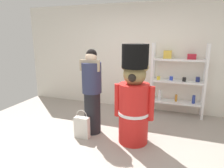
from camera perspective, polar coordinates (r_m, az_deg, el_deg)
ground_plane at (r=3.37m, az=-0.17°, el=-18.78°), size 6.40×6.40×0.00m
back_wall at (r=5.01m, az=8.27°, el=7.61°), size 6.40×0.12×2.60m
merchandise_shelf at (r=4.76m, az=18.38°, el=1.40°), size 1.19×0.35×1.67m
teddy_bear_guard at (r=3.35m, az=6.37°, el=-4.22°), size 0.69×0.53×1.69m
person_shopper at (r=3.67m, az=-5.81°, el=-2.20°), size 0.38×0.36×1.59m
shopping_bag at (r=3.71m, az=-8.66°, el=-12.19°), size 0.27×0.12×0.53m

